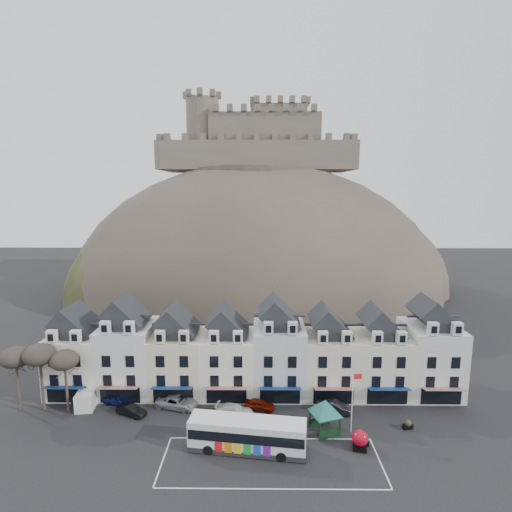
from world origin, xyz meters
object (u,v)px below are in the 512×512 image
Objects in this scene: car_maroon at (259,405)px; bus at (247,433)px; red_buoy at (360,440)px; car_white at (235,410)px; car_navy at (118,399)px; bus_shelter at (325,407)px; car_charcoal at (334,407)px; white_van at (89,396)px; car_silver at (177,402)px; car_black at (131,410)px; flagpole at (353,398)px.

bus is at bearing -173.86° from car_maroon.
car_white is (-13.64, 6.16, -0.40)m from red_buoy.
bus is at bearing -104.12° from car_navy.
car_charcoal is at bearing 46.78° from bus_shelter.
car_silver is (11.44, -0.72, -0.37)m from white_van.
bus_shelter is at bearing 175.39° from car_charcoal.
bus_shelter reaches higher than car_silver.
red_buoy is 0.49× the size of car_charcoal.
car_white is 1.23× the size of car_maroon.
car_silver is (-9.14, 8.24, -1.18)m from bus.
car_white reaches higher than car_black.
red_buoy is (11.88, 0.30, -0.84)m from bus.
car_black is (-22.99, 3.17, -2.38)m from bus_shelter.
red_buoy is at bearing -149.10° from car_charcoal.
bus is 1.74× the size of flagpole.
bus_shelter is at bearing -74.05° from car_black.
bus_shelter reaches higher than red_buoy.
car_white is at bearing -85.56° from car_navy.
car_black is at bearing 173.24° from flagpole.
flagpole is (-0.14, 3.06, 3.03)m from red_buoy.
bus reaches higher than car_charcoal.
car_white is (18.83, -2.50, -0.43)m from white_van.
white_van reaches higher than car_black.
car_black is 5.50m from car_silver.
car_maroon is (21.84, -1.11, -0.46)m from white_van.
car_charcoal is (12.21, 0.89, 0.03)m from car_white.
car_black is 0.81× the size of car_white.
bus is at bearing 144.57° from car_charcoal.
flagpole reaches higher than car_maroon.
car_white is (7.39, -1.78, -0.05)m from car_silver.
bus_shelter is 23.32m from car_black.
bus is 3.31× the size of car_maroon.
car_navy is (-28.65, 5.59, -3.47)m from flagpole.
bus is at bearing -90.45° from car_black.
bus_shelter is at bearing -95.06° from car_white.
bus_shelter is 3.29m from flagpole.
car_navy is 3.58m from car_black.
car_navy is 15.35m from car_white.
bus_shelter is 1.14× the size of white_van.
red_buoy is at bearing 9.10° from bus.
car_navy is 18.19m from car_maroon.
car_silver reaches higher than car_black.
bus is 12.36m from car_silver.
car_navy is at bearing -6.51° from white_van.
car_black is 24.82m from car_charcoal.
bus is 9.32m from bus_shelter.
car_maroon is at bearing -9.42° from white_van.
red_buoy reaches higher than car_charcoal.
car_black is 0.88× the size of car_charcoal.
bus is at bearing -117.93° from car_silver.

